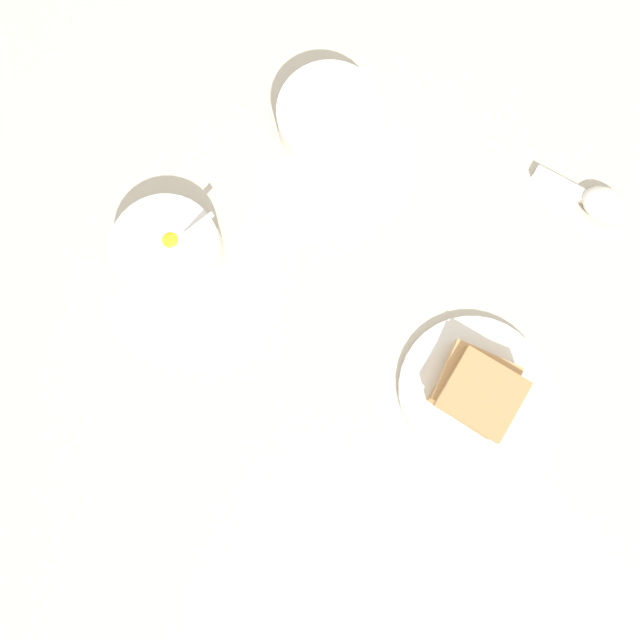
{
  "coord_description": "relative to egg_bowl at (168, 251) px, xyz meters",
  "views": [
    {
      "loc": [
        -0.26,
        -0.07,
        0.89
      ],
      "look_at": [
        -0.18,
        -0.01,
        0.02
      ],
      "focal_mm": 35.0,
      "sensor_mm": 36.0,
      "label": 1
    }
  ],
  "objects": [
    {
      "name": "ground_plane",
      "position": [
        0.24,
        -0.22,
        -0.03
      ],
      "size": [
        3.0,
        3.0,
        0.0
      ],
      "primitive_type": "plane",
      "color": "beige"
    },
    {
      "name": "egg_bowl",
      "position": [
        0.0,
        0.0,
        0.0
      ],
      "size": [
        0.15,
        0.15,
        0.08
      ],
      "color": "white",
      "rests_on": "ground_plane"
    },
    {
      "name": "toast_plate",
      "position": [
        0.12,
        -0.45,
        -0.02
      ],
      "size": [
        0.21,
        0.21,
        0.02
      ],
      "color": "white",
      "rests_on": "ground_plane"
    },
    {
      "name": "toast_sandwich",
      "position": [
        0.12,
        -0.45,
        0.01
      ],
      "size": [
        0.12,
        0.12,
        0.05
      ],
      "color": "tan",
      "rests_on": "toast_plate"
    },
    {
      "name": "soup_spoon",
      "position": [
        0.45,
        -0.43,
        -0.01
      ],
      "size": [
        0.06,
        0.15,
        0.03
      ],
      "color": "white",
      "rests_on": "ground_plane"
    },
    {
      "name": "congee_bowl",
      "position": [
        0.29,
        -0.05,
        0.0
      ],
      "size": [
        0.15,
        0.15,
        0.06
      ],
      "color": "white",
      "rests_on": "ground_plane"
    }
  ]
}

